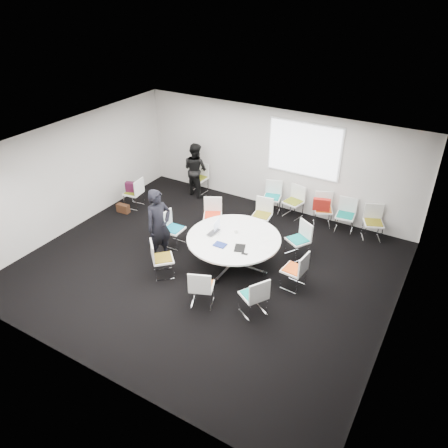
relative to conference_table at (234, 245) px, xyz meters
The scene contains 31 objects.
room_shell 1.03m from the conference_table, 132.23° to the right, with size 8.08×7.08×2.88m.
conference_table is the anchor object (origin of this frame).
projection_screen 3.36m from the conference_table, 83.57° to the left, with size 1.90×0.03×1.35m, color white.
chair_ring_a 1.53m from the conference_table, ahead, with size 0.49×0.50×0.88m.
chair_ring_b 1.57m from the conference_table, 42.79° to the left, with size 0.63×0.62×0.88m.
chair_ring_c 1.69m from the conference_table, 93.73° to the left, with size 0.51×0.50×0.88m.
chair_ring_d 1.60m from the conference_table, 139.07° to the left, with size 0.62×0.61×0.88m.
chair_ring_e 1.69m from the conference_table, behind, with size 0.46×0.47×0.88m.
chair_ring_f 1.64m from the conference_table, 134.84° to the right, with size 0.64×0.64×0.88m.
chair_ring_g 1.55m from the conference_table, 85.31° to the right, with size 0.59×0.59×0.88m.
chair_ring_h 1.70m from the conference_table, 47.32° to the right, with size 0.62×0.63×0.88m.
chair_back_a 2.76m from the conference_table, 96.56° to the left, with size 0.55×0.55×0.88m.
chair_back_b 2.80m from the conference_table, 83.74° to the left, with size 0.55×0.54×0.88m.
chair_back_c 3.00m from the conference_table, 67.63° to the left, with size 0.60×0.59×0.88m.
chair_back_d 3.25m from the conference_table, 57.63° to the left, with size 0.51×0.50×0.88m.
chair_back_e 3.68m from the conference_table, 48.21° to the left, with size 0.60×0.59×0.88m.
chair_spare_left 3.94m from the conference_table, 164.87° to the left, with size 0.50×0.51×0.88m.
chair_person_back 3.91m from the conference_table, 134.77° to the left, with size 0.48×0.47×0.88m.
person_main 1.74m from the conference_table, 157.50° to the right, with size 0.65×0.43×1.78m, color black.
person_back 3.79m from the conference_table, 136.54° to the left, with size 0.78×0.60×1.60m, color black.
laptop 0.49m from the conference_table, behind, with size 0.37×0.24×0.03m, color #333338.
laptop_lid 0.61m from the conference_table, 168.17° to the left, with size 0.30×0.02×0.22m, color silver.
notebook_black 0.50m from the conference_table, 44.28° to the right, with size 0.22×0.30×0.02m, color black.
tablet_folio 0.49m from the conference_table, 103.50° to the right, with size 0.26×0.20×0.03m, color navy.
papers_right 0.77m from the conference_table, 26.55° to the left, with size 0.30×0.21×0.00m, color white.
papers_front 0.84m from the conference_table, ahead, with size 0.30×0.21×0.00m, color white.
cup 0.32m from the conference_table, 104.99° to the left, with size 0.08×0.08×0.09m, color white.
phone 0.71m from the conference_table, 41.51° to the right, with size 0.14×0.07×0.01m, color black.
maroon_bag 3.94m from the conference_table, 164.96° to the left, with size 0.40×0.14×0.28m, color #40112A.
brown_bag 3.94m from the conference_table, behind, with size 0.36×0.16×0.24m, color #331D10.
red_jacket 2.79m from the conference_table, 65.76° to the left, with size 0.44×0.10×0.35m, color #A61C14.
Camera 1 is at (4.41, -6.80, 5.93)m, focal length 35.00 mm.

